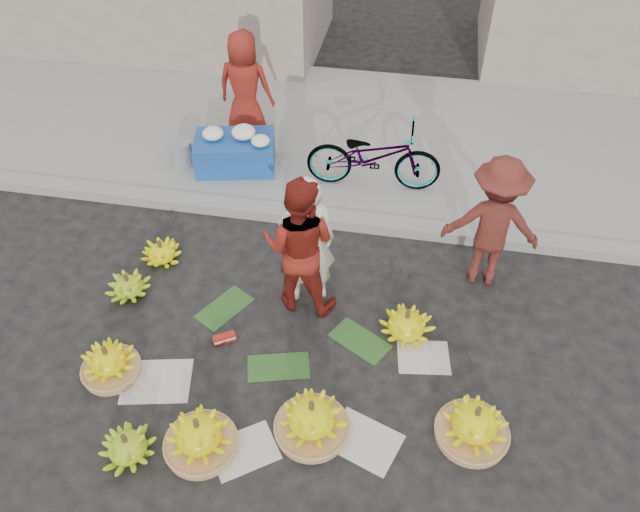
% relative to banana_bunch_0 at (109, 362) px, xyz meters
% --- Properties ---
extents(ground, '(80.00, 80.00, 0.00)m').
position_rel_banana_bunch_0_xyz_m(ground, '(1.80, 0.58, -0.18)').
color(ground, black).
rests_on(ground, ground).
extents(curb, '(40.00, 0.25, 0.15)m').
position_rel_banana_bunch_0_xyz_m(curb, '(1.80, 2.78, -0.10)').
color(curb, gray).
rests_on(curb, ground).
extents(sidewalk, '(40.00, 4.00, 0.12)m').
position_rel_banana_bunch_0_xyz_m(sidewalk, '(1.80, 4.88, -0.12)').
color(sidewalk, gray).
rests_on(sidewalk, ground).
extents(newspaper_scatter, '(3.20, 1.80, 0.00)m').
position_rel_banana_bunch_0_xyz_m(newspaper_scatter, '(1.80, -0.22, -0.17)').
color(newspaper_scatter, silver).
rests_on(newspaper_scatter, ground).
extents(banana_leaves, '(2.00, 1.00, 0.00)m').
position_rel_banana_bunch_0_xyz_m(banana_leaves, '(1.70, 0.78, -0.17)').
color(banana_leaves, '#204C19').
rests_on(banana_leaves, ground).
extents(banana_bunch_0, '(0.59, 0.59, 0.42)m').
position_rel_banana_bunch_0_xyz_m(banana_bunch_0, '(0.00, 0.00, 0.00)').
color(banana_bunch_0, '#AE7949').
rests_on(banana_bunch_0, ground).
extents(banana_bunch_1, '(0.54, 0.54, 0.32)m').
position_rel_banana_bunch_0_xyz_m(banana_bunch_1, '(0.55, -0.84, -0.04)').
color(banana_bunch_1, '#81B419').
rests_on(banana_bunch_1, ground).
extents(banana_bunch_2, '(0.68, 0.68, 0.47)m').
position_rel_banana_bunch_0_xyz_m(banana_bunch_2, '(1.19, -0.66, 0.03)').
color(banana_bunch_2, '#AE7949').
rests_on(banana_bunch_2, ground).
extents(banana_bunch_3, '(0.71, 0.71, 0.48)m').
position_rel_banana_bunch_0_xyz_m(banana_bunch_3, '(2.18, -0.30, 0.03)').
color(banana_bunch_3, '#AE7949').
rests_on(banana_bunch_3, ground).
extents(banana_bunch_4, '(0.81, 0.81, 0.47)m').
position_rel_banana_bunch_0_xyz_m(banana_bunch_4, '(3.70, -0.08, 0.03)').
color(banana_bunch_4, '#AE7949').
rests_on(banana_bunch_4, ground).
extents(banana_bunch_5, '(0.63, 0.63, 0.36)m').
position_rel_banana_bunch_0_xyz_m(banana_bunch_5, '(2.97, 1.08, -0.02)').
color(banana_bunch_5, '#FFF30C').
rests_on(banana_bunch_5, ground).
extents(banana_bunch_6, '(0.57, 0.57, 0.31)m').
position_rel_banana_bunch_0_xyz_m(banana_bunch_6, '(-0.26, 1.11, -0.05)').
color(banana_bunch_6, '#81B419').
rests_on(banana_bunch_6, ground).
extents(banana_bunch_7, '(0.57, 0.57, 0.30)m').
position_rel_banana_bunch_0_xyz_m(banana_bunch_7, '(-0.09, 1.72, -0.05)').
color(banana_bunch_7, '#FFF30C').
rests_on(banana_bunch_7, ground).
extents(basket_spare, '(0.57, 0.57, 0.05)m').
position_rel_banana_bunch_0_xyz_m(basket_spare, '(1.67, 1.85, -0.15)').
color(basket_spare, '#AE7949').
rests_on(basket_spare, ground).
extents(incense_stack, '(0.24, 0.19, 0.10)m').
position_rel_banana_bunch_0_xyz_m(incense_stack, '(1.04, 0.61, -0.12)').
color(incense_stack, '#AC2012').
rests_on(incense_stack, ground).
extents(vendor_cream, '(0.70, 0.55, 1.69)m').
position_rel_banana_bunch_0_xyz_m(vendor_cream, '(1.80, 1.46, 0.67)').
color(vendor_cream, white).
rests_on(vendor_cream, ground).
extents(vendor_red, '(0.89, 0.71, 1.73)m').
position_rel_banana_bunch_0_xyz_m(vendor_red, '(1.74, 1.36, 0.69)').
color(vendor_red, maroon).
rests_on(vendor_red, ground).
extents(man_striped, '(1.10, 0.64, 1.69)m').
position_rel_banana_bunch_0_xyz_m(man_striped, '(3.79, 2.12, 0.67)').
color(man_striped, '#9F2C1D').
rests_on(man_striped, ground).
extents(flower_table, '(1.22, 0.90, 0.64)m').
position_rel_banana_bunch_0_xyz_m(flower_table, '(0.33, 3.65, 0.21)').
color(flower_table, '#164393').
rests_on(flower_table, sidewalk).
extents(grey_bucket, '(0.32, 0.32, 0.36)m').
position_rel_banana_bunch_0_xyz_m(grey_bucket, '(-0.46, 3.57, 0.13)').
color(grey_bucket, gray).
rests_on(grey_bucket, sidewalk).
extents(flower_vendor, '(0.83, 0.56, 1.66)m').
position_rel_banana_bunch_0_xyz_m(flower_vendor, '(0.31, 4.44, 0.77)').
color(flower_vendor, maroon).
rests_on(flower_vendor, sidewalk).
extents(bicycle, '(0.73, 1.84, 0.95)m').
position_rel_banana_bunch_0_xyz_m(bicycle, '(2.30, 3.56, 0.42)').
color(bicycle, gray).
rests_on(bicycle, sidewalk).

